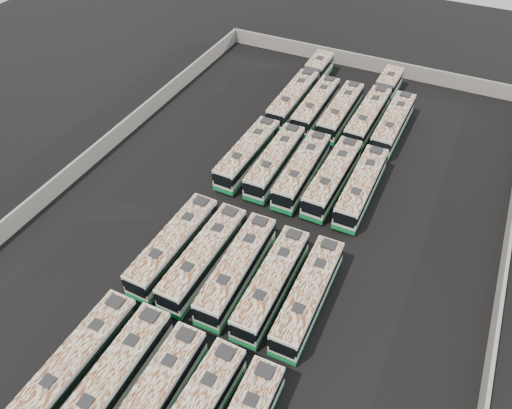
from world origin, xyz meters
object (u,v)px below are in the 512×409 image
at_px(bus_midback_far_left, 248,154).
at_px(bus_midback_far_right, 361,187).
at_px(bus_midfront_center, 237,269).
at_px(bus_midfront_right, 272,283).
at_px(bus_front_center, 152,400).
at_px(bus_back_far_right, 393,124).
at_px(bus_midback_left, 275,161).
at_px(bus_midfront_left, 204,257).
at_px(bus_back_right, 375,105).
at_px(bus_back_far_left, 302,88).
at_px(bus_front_far_left, 78,362).
at_px(bus_front_left, 114,380).
at_px(bus_midback_right, 332,177).
at_px(bus_back_center, 341,111).
at_px(bus_midfront_far_right, 308,295).
at_px(bus_back_left, 316,105).
at_px(bus_midback_center, 302,170).
at_px(bus_midfront_far_left, 174,245).

distance_m(bus_midback_far_left, bus_midback_far_right, 13.39).
distance_m(bus_midfront_center, bus_midfront_right, 3.43).
height_order(bus_front_center, bus_back_far_right, bus_back_far_right).
height_order(bus_midback_left, bus_back_far_right, bus_back_far_right).
xyz_separation_m(bus_midfront_left, bus_back_right, (6.88, 32.15, -0.04)).
height_order(bus_midfront_left, bus_back_far_left, bus_midfront_left).
distance_m(bus_front_far_left, bus_front_left, 3.35).
distance_m(bus_midfront_right, bus_midback_right, 15.87).
xyz_separation_m(bus_midback_left, bus_back_far_left, (-3.29, 16.31, 0.02)).
height_order(bus_front_far_left, bus_back_center, bus_front_far_left).
height_order(bus_midfront_center, bus_midback_left, bus_midfront_center).
xyz_separation_m(bus_midfront_far_right, bus_back_left, (-10.12, 28.71, -0.03)).
bearing_deg(bus_midfront_right, bus_midfront_far_right, 2.09).
bearing_deg(bus_back_far_right, bus_midfront_right, -95.54).
distance_m(bus_front_center, bus_back_center, 42.16).
bearing_deg(bus_back_center, bus_midback_center, -89.62).
distance_m(bus_midfront_far_left, bus_back_far_right, 31.77).
distance_m(bus_front_center, bus_midfront_left, 13.71).
bearing_deg(bus_midfront_far_right, bus_midback_far_left, 129.96).
bearing_deg(bus_back_far_left, bus_midfront_left, -84.29).
height_order(bus_front_far_left, bus_midfront_far_right, bus_front_far_left).
bearing_deg(bus_midfront_center, bus_back_right, 82.36).
distance_m(bus_front_center, bus_midfront_center, 13.38).
xyz_separation_m(bus_midback_right, bus_back_center, (-3.46, 13.02, -0.07)).
relative_size(bus_front_far_left, bus_back_far_left, 0.64).
bearing_deg(bus_front_far_left, bus_front_center, 0.02).
bearing_deg(bus_midback_center, bus_midback_far_left, 177.94).
distance_m(bus_midback_far_left, bus_back_far_right, 18.78).
bearing_deg(bus_front_left, bus_back_center, 85.07).
relative_size(bus_midfront_center, bus_midback_right, 0.99).
relative_size(bus_midback_left, bus_midback_far_right, 1.00).
distance_m(bus_midback_far_right, bus_back_right, 16.72).
distance_m(bus_front_left, bus_midback_center, 29.00).
relative_size(bus_midfront_right, bus_midback_far_right, 1.00).
height_order(bus_midfront_far_right, bus_back_center, bus_midfront_far_right).
bearing_deg(bus_midback_far_right, bus_front_left, -109.32).
bearing_deg(bus_midfront_far_right, bus_front_left, -127.98).
relative_size(bus_front_left, bus_midback_left, 1.02).
xyz_separation_m(bus_front_far_left, bus_midfront_center, (6.70, 13.30, 0.01)).
bearing_deg(bus_midfront_far_right, bus_midfront_far_left, 179.58).
distance_m(bus_front_far_left, bus_midfront_right, 16.63).
height_order(bus_front_far_left, bus_midback_left, bus_front_far_left).
bearing_deg(bus_midfront_left, bus_front_far_left, -103.35).
bearing_deg(bus_front_center, bus_midfront_left, 104.00).
height_order(bus_midback_far_right, bus_back_far_left, bus_back_far_left).
height_order(bus_midfront_center, bus_back_right, bus_midfront_center).
distance_m(bus_front_left, bus_midfront_right, 14.83).
distance_m(bus_front_left, bus_midfront_far_left, 13.64).
relative_size(bus_midfront_far_left, bus_back_center, 1.04).
height_order(bus_midfront_far_left, bus_midback_far_right, bus_midfront_far_left).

